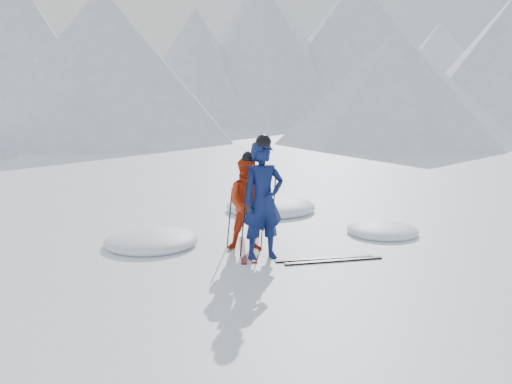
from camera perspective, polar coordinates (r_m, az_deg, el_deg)
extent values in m
plane|color=white|center=(9.73, 11.14, -6.38)|extent=(160.00, 160.00, 0.00)
cone|color=#B2BCD1|center=(49.52, -24.92, 14.32)|extent=(23.96, 23.96, 14.35)
cone|color=#B2BCD1|center=(59.66, -16.94, 12.76)|extent=(17.69, 17.69, 11.93)
cone|color=#B2BCD1|center=(52.62, -6.29, 12.95)|extent=(19.63, 19.63, 10.85)
cone|color=#B2BCD1|center=(57.02, 0.62, 14.45)|extent=(23.31, 23.31, 14.15)
cone|color=#B2BCD1|center=(59.25, 10.41, 14.47)|extent=(28.94, 28.94, 14.88)
cone|color=silver|center=(64.77, 18.66, 11.91)|extent=(24.45, 24.45, 10.76)
cone|color=#B2BCD1|center=(32.65, 14.40, 10.68)|extent=(14.00, 14.00, 6.50)
cone|color=#B2BCD1|center=(34.35, -15.66, 12.67)|extent=(16.00, 16.00, 9.00)
imported|color=#0B1747|center=(9.05, 0.76, -0.92)|extent=(0.79, 0.58, 2.00)
imported|color=red|center=(9.58, -0.72, -1.30)|extent=(0.95, 0.82, 1.67)
cylinder|color=black|center=(9.19, -1.30, -2.88)|extent=(0.13, 0.09, 1.33)
cylinder|color=black|center=(9.43, 1.79, -2.55)|extent=(0.13, 0.08, 1.33)
cylinder|color=black|center=(9.81, -2.79, -2.71)|extent=(0.11, 0.09, 1.11)
cylinder|color=black|center=(9.86, 0.74, -2.62)|extent=(0.11, 0.08, 1.11)
cube|color=black|center=(9.75, -1.39, -6.07)|extent=(0.47, 1.68, 0.03)
cube|color=black|center=(9.81, -0.03, -5.96)|extent=(0.58, 1.65, 0.03)
cube|color=black|center=(9.28, 7.25, -6.99)|extent=(1.70, 0.23, 0.03)
cube|color=black|center=(9.18, 8.19, -7.19)|extent=(1.70, 0.18, 0.03)
ellipsoid|color=white|center=(10.27, -10.97, -5.50)|extent=(1.73, 1.73, 0.38)
ellipsoid|color=white|center=(11.18, 13.14, -4.29)|extent=(1.42, 1.42, 0.31)
ellipsoid|color=white|center=(13.04, 1.55, -1.99)|extent=(2.14, 2.14, 0.47)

